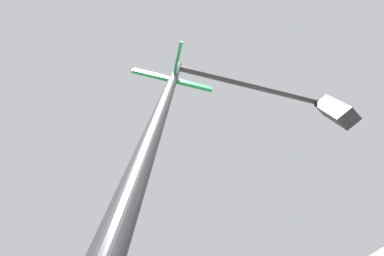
{
  "coord_description": "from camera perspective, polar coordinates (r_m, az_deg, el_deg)",
  "views": [
    {
      "loc": [
        -6.75,
        -7.22,
        1.39
      ],
      "look_at": [
        -7.9,
        -6.17,
        5.27
      ],
      "focal_mm": 23.28,
      "sensor_mm": 36.0,
      "label": 1
    }
  ],
  "objects": [
    {
      "name": "traffic_signal_near",
      "position": [
        3.35,
        16.3,
        4.53
      ],
      "size": [
        1.97,
        3.17,
        6.29
      ],
      "color": "black",
      "rests_on": "ground_plane"
    }
  ]
}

